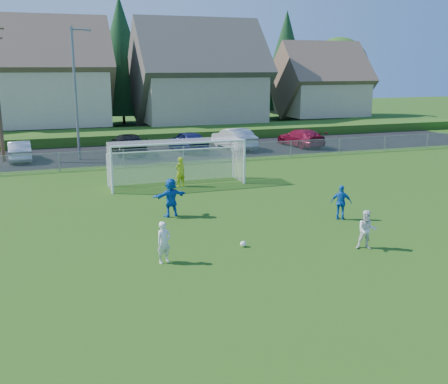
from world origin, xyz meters
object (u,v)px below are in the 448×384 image
Objects in this scene: player_blue_a at (341,202)px; car_f at (234,139)px; soccer_ball at (243,244)px; car_d at (128,144)px; goalkeeper at (180,172)px; player_white_b at (367,230)px; player_blue_b at (171,197)px; car_e at (188,141)px; player_white_a at (164,242)px; car_b at (20,151)px; car_g at (301,138)px; soccer_goal at (176,156)px.

player_blue_a is 0.30× the size of car_f.
soccer_ball is 0.04× the size of car_d.
player_white_b is at bearing 87.27° from goalkeeper.
car_e is (5.45, 16.94, -0.05)m from player_blue_b.
car_f reaches higher than player_blue_a.
goalkeeper reaches higher than car_e.
player_white_b is at bearing -29.26° from player_white_a.
player_white_b is at bearing 83.93° from car_e.
car_f reaches higher than car_b.
goalkeeper is 0.39× the size of car_b.
car_g is at bearing -143.36° from player_blue_b.
player_blue_a is 0.29× the size of car_d.
soccer_goal reaches higher than player_blue_b.
car_f is 0.67× the size of soccer_goal.
car_b is 13.80m from soccer_goal.
player_white_a is 0.30× the size of car_e.
car_g is (13.98, -0.75, -0.05)m from car_d.
car_b is (-6.66, 16.97, -0.16)m from player_blue_b.
goalkeeper is (3.41, 10.90, 0.10)m from player_white_a.
player_white_b is 0.85× the size of player_blue_b.
goalkeeper is at bearing -80.57° from soccer_goal.
car_e is at bearing -10.44° from car_g.
soccer_goal is (-0.09, 0.55, 0.81)m from goalkeeper.
car_g is at bearing 175.58° from car_b.
player_white_a is (-3.07, -0.59, 0.60)m from soccer_ball.
player_blue_a is at bearing 19.91° from soccer_ball.
player_white_b is at bearing 99.31° from car_d.
goalkeeper reaches higher than player_white_b.
car_e is at bearing 51.99° from player_white_a.
player_blue_b is (1.54, 5.37, 0.14)m from player_white_a.
car_e is at bearing 176.73° from car_b.
player_blue_b is 0.34× the size of car_f.
player_blue_a is at bearing 120.96° from car_b.
soccer_goal reaches higher than player_white_b.
player_blue_a is 9.74m from goalkeeper.
soccer_goal is at bearing -117.61° from player_blue_b.
car_d is at bearing -10.18° from car_e.
car_b reaches higher than soccer_ball.
player_blue_b reaches higher than car_d.
soccer_goal reaches higher than player_blue_a.
player_blue_a is at bearing 76.23° from car_f.
goalkeeper is 14.26m from car_b.
player_blue_a is (1.14, 3.57, 0.03)m from player_white_b.
player_white_b is at bearing -22.24° from soccer_ball.
car_e is (6.99, 22.31, 0.08)m from player_white_a.
goalkeeper is 0.99m from soccer_goal.
car_g is (13.32, 21.27, 0.60)m from soccer_ball.
car_f is at bearing 177.09° from car_b.
goalkeeper is at bearing -26.60° from player_blue_a.
goalkeeper is 0.22× the size of soccer_goal.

